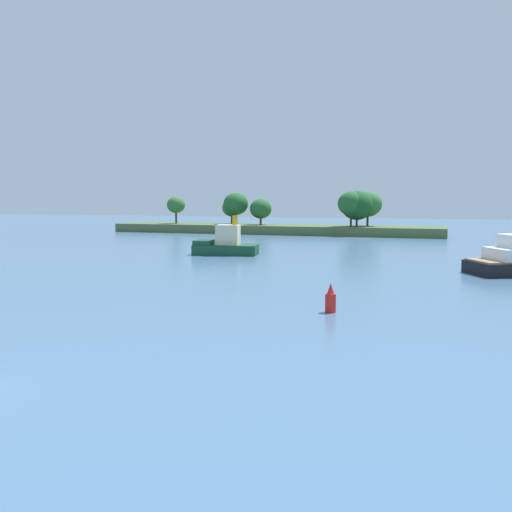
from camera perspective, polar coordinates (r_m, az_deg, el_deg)
treeline_island at (r=117.44m, az=3.02°, el=3.70°), size 70.19×11.51×8.86m
tugboat at (r=73.06m, az=-3.20°, el=1.18°), size 8.89×5.61×5.11m
channel_buoy_red at (r=36.20m, az=7.64°, el=-4.47°), size 0.70×0.70×1.90m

